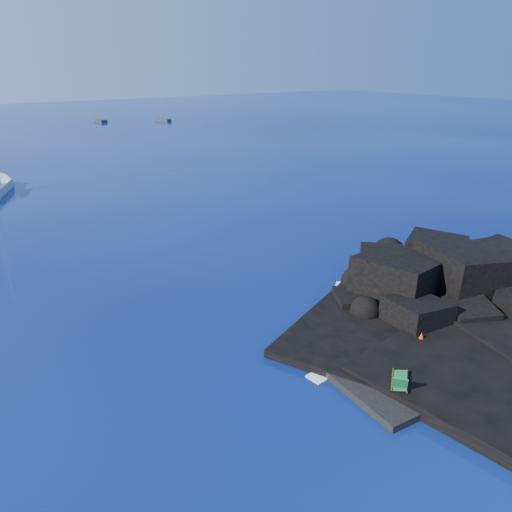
{
  "coord_description": "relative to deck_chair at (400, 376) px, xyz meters",
  "views": [
    {
      "loc": [
        -14.32,
        -12.08,
        14.31
      ],
      "look_at": [
        4.34,
        13.58,
        2.0
      ],
      "focal_mm": 35.0,
      "sensor_mm": 36.0,
      "label": 1
    }
  ],
  "objects": [
    {
      "name": "marker_cone",
      "position": [
        4.08,
        1.86,
        -0.31
      ],
      "size": [
        0.45,
        0.45,
        0.63
      ],
      "primitive_type": "cone",
      "rotation": [
        0.0,
        0.0,
        0.09
      ],
      "color": "red",
      "rests_on": "beach"
    },
    {
      "name": "beach",
      "position": [
        2.18,
        0.91,
        -0.98
      ],
      "size": [
        9.08,
        6.86,
        0.7
      ],
      "primitive_type": "cube",
      "rotation": [
        0.0,
        0.0,
        -0.1
      ],
      "color": "black",
      "rests_on": "ground"
    },
    {
      "name": "deck_chair",
      "position": [
        0.0,
        0.0,
        0.0
      ],
      "size": [
        1.94,
        1.74,
        1.26
      ],
      "primitive_type": null,
      "rotation": [
        0.0,
        0.0,
        0.65
      ],
      "color": "#16652E",
      "rests_on": "beach"
    },
    {
      "name": "towel",
      "position": [
        2.32,
        0.19,
        -0.61
      ],
      "size": [
        1.91,
        1.05,
        0.05
      ],
      "primitive_type": "cube",
      "rotation": [
        0.0,
        0.0,
        0.1
      ],
      "color": "silver",
      "rests_on": "beach"
    },
    {
      "name": "sunbather",
      "position": [
        2.32,
        0.19,
        -0.48
      ],
      "size": [
        1.62,
        0.55,
        0.21
      ],
      "primitive_type": null,
      "rotation": [
        0.0,
        0.0,
        0.1
      ],
      "color": "#B3745E",
      "rests_on": "towel"
    },
    {
      "name": "distant_boat_a",
      "position": [
        29.0,
        119.55,
        -0.98
      ],
      "size": [
        1.77,
        5.14,
        0.68
      ],
      "primitive_type": "cube",
      "rotation": [
        0.0,
        0.0,
        0.04
      ],
      "color": "#2B2C31",
      "rests_on": "ground"
    },
    {
      "name": "ground",
      "position": [
        -2.32,
        0.41,
        -0.98
      ],
      "size": [
        400.0,
        400.0,
        0.0
      ],
      "primitive_type": "plane",
      "color": "#03073A",
      "rests_on": "ground"
    },
    {
      "name": "surf_foam",
      "position": [
        2.68,
        5.41,
        -0.98
      ],
      "size": [
        10.0,
        8.0,
        0.06
      ],
      "primitive_type": null,
      "color": "white",
      "rests_on": "ground"
    },
    {
      "name": "distant_boat_b",
      "position": [
        42.84,
        111.58,
        -0.98
      ],
      "size": [
        2.78,
        4.83,
        0.61
      ],
      "primitive_type": "cube",
      "rotation": [
        0.0,
        0.0,
        0.31
      ],
      "color": "#2B2A30",
      "rests_on": "ground"
    },
    {
      "name": "headland",
      "position": [
        10.68,
        3.41,
        -0.98
      ],
      "size": [
        24.0,
        24.0,
        3.6
      ],
      "primitive_type": null,
      "color": "black",
      "rests_on": "ground"
    }
  ]
}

